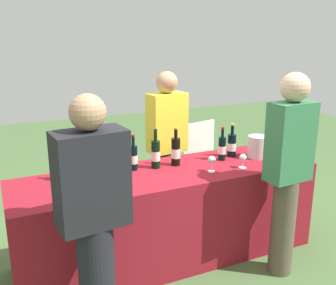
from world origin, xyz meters
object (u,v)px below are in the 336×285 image
at_px(wine_glass_2, 243,158).
at_px(wine_bottle_4, 222,148).
at_px(wine_bottle_5, 232,145).
at_px(server_pouring, 167,144).
at_px(wine_bottle_2, 156,154).
at_px(wine_bottle_0, 66,167).
at_px(menu_board, 198,159).
at_px(guest_1, 288,168).
at_px(wine_glass_0, 74,184).
at_px(wine_glass_1, 212,160).
at_px(guest_0, 93,215).
at_px(ice_bucket, 258,147).
at_px(wine_bottle_3, 176,151).
at_px(wine_bottle_1, 134,157).

bearing_deg(wine_glass_2, wine_bottle_4, 100.52).
height_order(wine_bottle_5, server_pouring, server_pouring).
relative_size(wine_bottle_2, wine_bottle_5, 1.09).
bearing_deg(wine_bottle_0, menu_board, 29.47).
height_order(wine_bottle_2, wine_bottle_5, wine_bottle_2).
xyz_separation_m(wine_glass_2, guest_1, (0.13, -0.41, 0.03)).
distance_m(wine_glass_0, wine_glass_1, 1.14).
height_order(wine_glass_2, guest_0, guest_0).
bearing_deg(wine_bottle_4, wine_glass_0, -168.96).
bearing_deg(wine_glass_0, wine_bottle_2, 23.12).
relative_size(wine_bottle_4, wine_glass_2, 2.46).
bearing_deg(wine_glass_2, menu_board, 77.24).
distance_m(wine_bottle_2, wine_glass_1, 0.48).
height_order(wine_bottle_2, wine_bottle_4, wine_bottle_2).
bearing_deg(ice_bucket, wine_bottle_2, 172.51).
distance_m(wine_glass_2, guest_1, 0.43).
bearing_deg(server_pouring, guest_1, 104.92).
height_order(wine_bottle_5, guest_0, guest_0).
bearing_deg(guest_1, wine_bottle_5, 88.98).
bearing_deg(ice_bucket, menu_board, 89.81).
bearing_deg(wine_bottle_3, wine_bottle_1, 173.78).
xyz_separation_m(wine_glass_2, ice_bucket, (0.29, 0.18, 0.02)).
xyz_separation_m(wine_bottle_1, guest_1, (0.98, -0.75, 0.00)).
bearing_deg(wine_glass_2, wine_bottle_0, 166.81).
bearing_deg(wine_glass_1, guest_0, -156.55).
relative_size(wine_bottle_4, guest_0, 0.19).
bearing_deg(wine_bottle_2, wine_bottle_0, 178.46).
bearing_deg(wine_bottle_2, menu_board, 45.58).
height_order(wine_bottle_2, wine_glass_1, wine_bottle_2).
height_order(wine_bottle_0, server_pouring, server_pouring).
height_order(ice_bucket, guest_1, guest_1).
bearing_deg(ice_bucket, wine_glass_2, -147.46).
xyz_separation_m(wine_bottle_3, ice_bucket, (0.78, -0.12, -0.02)).
bearing_deg(wine_glass_1, wine_bottle_4, 43.40).
height_order(wine_bottle_1, wine_bottle_4, wine_bottle_4).
relative_size(wine_glass_1, menu_board, 0.15).
xyz_separation_m(wine_glass_1, ice_bucket, (0.58, 0.16, 0.00)).
bearing_deg(wine_bottle_5, ice_bucket, -32.40).
xyz_separation_m(ice_bucket, server_pouring, (-0.64, 0.59, -0.05)).
bearing_deg(wine_glass_2, wine_bottle_3, 147.98).
distance_m(ice_bucket, server_pouring, 0.87).
xyz_separation_m(wine_bottle_1, ice_bucket, (1.15, -0.16, -0.01)).
relative_size(wine_bottle_2, server_pouring, 0.22).
bearing_deg(guest_1, wine_bottle_0, 150.56).
relative_size(wine_glass_2, server_pouring, 0.08).
distance_m(wine_bottle_2, server_pouring, 0.57).
bearing_deg(menu_board, ice_bucket, -103.91).
bearing_deg(wine_glass_0, wine_bottle_4, 11.04).
relative_size(wine_bottle_1, wine_bottle_5, 0.97).
distance_m(wine_glass_2, menu_board, 1.40).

